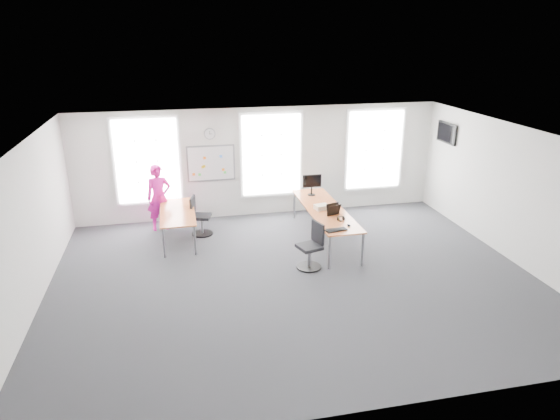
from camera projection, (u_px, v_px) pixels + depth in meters
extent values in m
plane|color=#2C2D32|center=(294.00, 278.00, 10.51)|extent=(10.00, 10.00, 0.00)
plane|color=silver|center=(296.00, 137.00, 9.49)|extent=(10.00, 10.00, 0.00)
plane|color=silver|center=(260.00, 162.00, 13.67)|extent=(10.00, 0.00, 10.00)
plane|color=silver|center=(370.00, 316.00, 6.32)|extent=(10.00, 0.00, 10.00)
plane|color=silver|center=(27.00, 231.00, 9.01)|extent=(0.00, 10.00, 10.00)
plane|color=silver|center=(515.00, 195.00, 10.99)|extent=(0.00, 10.00, 10.00)
cube|color=silver|center=(147.00, 161.00, 12.98)|extent=(1.60, 0.06, 2.20)
cube|color=silver|center=(271.00, 155.00, 13.64)|extent=(1.60, 0.06, 2.20)
cube|color=silver|center=(374.00, 150.00, 14.23)|extent=(1.60, 0.06, 2.20)
cube|color=#D07437|center=(325.00, 209.00, 12.18)|extent=(0.88, 3.31, 0.03)
cylinder|color=gray|center=(329.00, 253.00, 10.77)|extent=(0.06, 0.06, 0.77)
cylinder|color=gray|center=(363.00, 250.00, 10.92)|extent=(0.06, 0.06, 0.77)
cylinder|color=gray|center=(294.00, 205.00, 13.70)|extent=(0.06, 0.06, 0.77)
cylinder|color=gray|center=(321.00, 203.00, 13.85)|extent=(0.06, 0.06, 0.77)
cube|color=#D07437|center=(177.00, 212.00, 12.16)|extent=(0.83, 2.06, 0.03)
cylinder|color=gray|center=(164.00, 243.00, 11.32)|extent=(0.05, 0.05, 0.72)
cylinder|color=gray|center=(195.00, 240.00, 11.46)|extent=(0.05, 0.05, 0.72)
cylinder|color=gray|center=(164.00, 214.00, 13.11)|extent=(0.05, 0.05, 0.72)
cylinder|color=gray|center=(191.00, 212.00, 13.25)|extent=(0.05, 0.05, 0.72)
cylinder|color=black|center=(309.00, 267.00, 10.96)|extent=(0.55, 0.55, 0.03)
cylinder|color=gray|center=(309.00, 257.00, 10.88)|extent=(0.06, 0.06, 0.44)
cube|color=black|center=(309.00, 247.00, 10.80)|extent=(0.58, 0.58, 0.07)
cube|color=black|center=(318.00, 232.00, 10.79)|extent=(0.18, 0.44, 0.47)
cylinder|color=black|center=(202.00, 233.00, 12.75)|extent=(0.53, 0.53, 0.03)
cylinder|color=gray|center=(202.00, 225.00, 12.67)|extent=(0.06, 0.06, 0.43)
cube|color=black|center=(201.00, 216.00, 12.59)|extent=(0.56, 0.56, 0.07)
cube|color=black|center=(193.00, 206.00, 12.51)|extent=(0.17, 0.43, 0.46)
imported|color=#E11594|center=(159.00, 198.00, 12.80)|extent=(0.70, 0.53, 1.73)
cube|color=silver|center=(211.00, 163.00, 13.36)|extent=(1.20, 0.03, 0.90)
cylinder|color=gray|center=(210.00, 134.00, 13.09)|extent=(0.30, 0.04, 0.30)
cube|color=black|center=(447.00, 133.00, 13.46)|extent=(0.06, 0.90, 0.55)
cube|color=black|center=(336.00, 230.00, 10.86)|extent=(0.51, 0.27, 0.02)
ellipsoid|color=black|center=(349.00, 225.00, 11.09)|extent=(0.08, 0.12, 0.04)
cylinder|color=black|center=(341.00, 221.00, 11.39)|extent=(0.08, 0.08, 0.01)
cylinder|color=black|center=(338.00, 219.00, 11.41)|extent=(0.04, 0.08, 0.08)
cylinder|color=black|center=(344.00, 218.00, 11.44)|extent=(0.04, 0.08, 0.08)
cylinder|color=gold|center=(338.00, 219.00, 11.41)|extent=(0.01, 0.09, 0.09)
cube|color=black|center=(341.00, 217.00, 11.41)|extent=(0.15, 0.02, 0.01)
cube|color=black|center=(333.00, 209.00, 11.75)|extent=(0.35, 0.18, 0.28)
cube|color=#FE5D04|center=(334.00, 210.00, 11.68)|extent=(0.34, 0.19, 0.25)
cube|color=black|center=(334.00, 210.00, 11.66)|extent=(0.35, 0.19, 0.27)
cube|color=beige|center=(322.00, 207.00, 12.13)|extent=(0.37, 0.31, 0.11)
cylinder|color=black|center=(311.00, 195.00, 13.19)|extent=(0.21, 0.21, 0.02)
cylinder|color=black|center=(312.00, 191.00, 13.15)|extent=(0.04, 0.04, 0.21)
cube|color=black|center=(312.00, 181.00, 13.04)|extent=(0.50, 0.03, 0.34)
cube|color=black|center=(312.00, 181.00, 13.02)|extent=(0.47, 0.00, 0.30)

